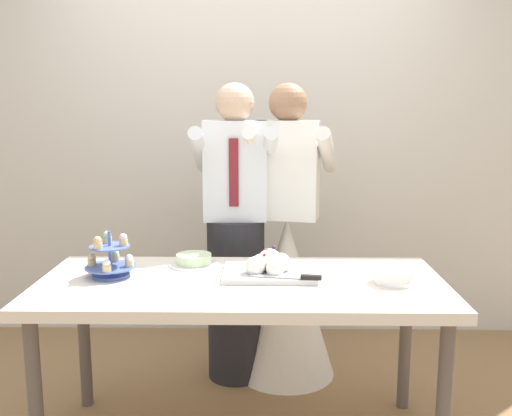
{
  "coord_description": "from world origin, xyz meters",
  "views": [
    {
      "loc": [
        0.1,
        -2.46,
        1.54
      ],
      "look_at": [
        0.06,
        0.15,
        1.07
      ],
      "focal_mm": 40.56,
      "sensor_mm": 36.0,
      "label": 1
    }
  ],
  "objects_px": {
    "cupcake_stand": "(110,259)",
    "person_groom": "(236,250)",
    "dessert_table": "(241,296)",
    "main_cake_tray": "(270,267)",
    "person_bride": "(286,276)",
    "plate_stack": "(394,276)",
    "round_cake": "(194,260)"
  },
  "relations": [
    {
      "from": "main_cake_tray",
      "to": "person_bride",
      "type": "bearing_deg",
      "value": 80.78
    },
    {
      "from": "cupcake_stand",
      "to": "person_bride",
      "type": "xyz_separation_m",
      "value": [
        0.82,
        0.65,
        -0.27
      ]
    },
    {
      "from": "dessert_table",
      "to": "round_cake",
      "type": "relative_size",
      "value": 7.5
    },
    {
      "from": "dessert_table",
      "to": "cupcake_stand",
      "type": "relative_size",
      "value": 7.83
    },
    {
      "from": "plate_stack",
      "to": "person_bride",
      "type": "xyz_separation_m",
      "value": [
        -0.44,
        0.72,
        -0.23
      ]
    },
    {
      "from": "person_bride",
      "to": "round_cake",
      "type": "bearing_deg",
      "value": -135.39
    },
    {
      "from": "dessert_table",
      "to": "round_cake",
      "type": "bearing_deg",
      "value": 134.84
    },
    {
      "from": "dessert_table",
      "to": "person_bride",
      "type": "xyz_separation_m",
      "value": [
        0.23,
        0.7,
        -0.12
      ]
    },
    {
      "from": "person_groom",
      "to": "main_cake_tray",
      "type": "bearing_deg",
      "value": -72.63
    },
    {
      "from": "dessert_table",
      "to": "person_groom",
      "type": "xyz_separation_m",
      "value": [
        -0.06,
        0.67,
        0.05
      ]
    },
    {
      "from": "plate_stack",
      "to": "round_cake",
      "type": "bearing_deg",
      "value": 163.81
    },
    {
      "from": "cupcake_stand",
      "to": "plate_stack",
      "type": "relative_size",
      "value": 1.23
    },
    {
      "from": "plate_stack",
      "to": "person_groom",
      "type": "xyz_separation_m",
      "value": [
        -0.73,
        0.69,
        -0.06
      ]
    },
    {
      "from": "cupcake_stand",
      "to": "person_groom",
      "type": "xyz_separation_m",
      "value": [
        0.54,
        0.61,
        -0.11
      ]
    },
    {
      "from": "cupcake_stand",
      "to": "person_groom",
      "type": "bearing_deg",
      "value": 48.82
    },
    {
      "from": "main_cake_tray",
      "to": "person_bride",
      "type": "relative_size",
      "value": 0.26
    },
    {
      "from": "main_cake_tray",
      "to": "round_cake",
      "type": "bearing_deg",
      "value": 155.85
    },
    {
      "from": "dessert_table",
      "to": "round_cake",
      "type": "height_order",
      "value": "round_cake"
    },
    {
      "from": "cupcake_stand",
      "to": "plate_stack",
      "type": "distance_m",
      "value": 1.27
    },
    {
      "from": "person_groom",
      "to": "person_bride",
      "type": "distance_m",
      "value": 0.33
    },
    {
      "from": "dessert_table",
      "to": "cupcake_stand",
      "type": "bearing_deg",
      "value": 174.71
    },
    {
      "from": "person_bride",
      "to": "main_cake_tray",
      "type": "bearing_deg",
      "value": -99.22
    },
    {
      "from": "main_cake_tray",
      "to": "person_groom",
      "type": "xyz_separation_m",
      "value": [
        -0.18,
        0.59,
        -0.07
      ]
    },
    {
      "from": "plate_stack",
      "to": "person_groom",
      "type": "bearing_deg",
      "value": 136.48
    },
    {
      "from": "cupcake_stand",
      "to": "plate_stack",
      "type": "height_order",
      "value": "cupcake_stand"
    },
    {
      "from": "cupcake_stand",
      "to": "person_bride",
      "type": "bearing_deg",
      "value": 38.18
    },
    {
      "from": "dessert_table",
      "to": "person_bride",
      "type": "bearing_deg",
      "value": 71.96
    },
    {
      "from": "main_cake_tray",
      "to": "plate_stack",
      "type": "bearing_deg",
      "value": -10.42
    },
    {
      "from": "dessert_table",
      "to": "person_groom",
      "type": "relative_size",
      "value": 1.08
    },
    {
      "from": "dessert_table",
      "to": "main_cake_tray",
      "type": "distance_m",
      "value": 0.19
    },
    {
      "from": "person_groom",
      "to": "person_bride",
      "type": "relative_size",
      "value": 1.0
    },
    {
      "from": "person_bride",
      "to": "plate_stack",
      "type": "bearing_deg",
      "value": -58.68
    }
  ]
}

